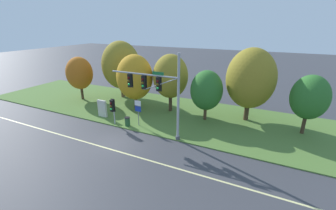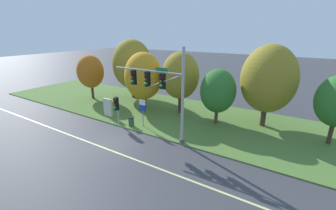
# 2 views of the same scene
# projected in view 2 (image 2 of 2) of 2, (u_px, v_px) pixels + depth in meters

# --- Properties ---
(ground_plane) EXTENTS (160.00, 160.00, 0.00)m
(ground_plane) POSITION_uv_depth(u_px,v_px,m) (116.00, 142.00, 18.68)
(ground_plane) COLOR #3D3D42
(lane_stripe) EXTENTS (36.00, 0.16, 0.01)m
(lane_stripe) POSITION_uv_depth(u_px,v_px,m) (105.00, 148.00, 17.71)
(lane_stripe) COLOR beige
(lane_stripe) RESTS_ON ground
(grass_verge) EXTENTS (48.00, 11.50, 0.10)m
(grass_verge) POSITION_uv_depth(u_px,v_px,m) (168.00, 113.00, 25.29)
(grass_verge) COLOR #517533
(grass_verge) RESTS_ON ground
(traffic_signal_mast) EXTENTS (6.96, 0.49, 7.65)m
(traffic_signal_mast) POSITION_uv_depth(u_px,v_px,m) (160.00, 87.00, 18.06)
(traffic_signal_mast) COLOR #9EA0A5
(traffic_signal_mast) RESTS_ON grass_verge
(pedestrian_signal_near_kerb) EXTENTS (0.46, 0.55, 2.76)m
(pedestrian_signal_near_kerb) POSITION_uv_depth(u_px,v_px,m) (116.00, 105.00, 21.39)
(pedestrian_signal_near_kerb) COLOR #9EA0A5
(pedestrian_signal_near_kerb) RESTS_ON grass_verge
(route_sign_post) EXTENTS (0.70, 0.08, 2.72)m
(route_sign_post) POSITION_uv_depth(u_px,v_px,m) (142.00, 109.00, 21.03)
(route_sign_post) COLOR slate
(route_sign_post) RESTS_ON grass_verge
(tree_nearest_road) EXTENTS (3.44, 3.44, 5.78)m
(tree_nearest_road) POSITION_uv_depth(u_px,v_px,m) (90.00, 72.00, 29.42)
(tree_nearest_road) COLOR #423021
(tree_nearest_road) RESTS_ON grass_verge
(tree_left_of_mast) EXTENTS (5.16, 5.16, 7.74)m
(tree_left_of_mast) POSITION_uv_depth(u_px,v_px,m) (132.00, 64.00, 29.56)
(tree_left_of_mast) COLOR brown
(tree_left_of_mast) RESTS_ON grass_verge
(tree_behind_signpost) EXTENTS (4.26, 4.26, 6.55)m
(tree_behind_signpost) POSITION_uv_depth(u_px,v_px,m) (143.00, 76.00, 25.17)
(tree_behind_signpost) COLOR brown
(tree_behind_signpost) RESTS_ON grass_verge
(tree_mid_verge) EXTENTS (4.02, 4.02, 6.69)m
(tree_mid_verge) POSITION_uv_depth(u_px,v_px,m) (180.00, 76.00, 23.85)
(tree_mid_verge) COLOR #423021
(tree_mid_verge) RESTS_ON grass_verge
(tree_tall_centre) EXTENTS (3.37, 3.37, 5.38)m
(tree_tall_centre) POSITION_uv_depth(u_px,v_px,m) (218.00, 91.00, 21.32)
(tree_tall_centre) COLOR #4C3823
(tree_tall_centre) RESTS_ON grass_verge
(tree_right_far) EXTENTS (4.96, 4.96, 7.66)m
(tree_right_far) POSITION_uv_depth(u_px,v_px,m) (269.00, 79.00, 20.35)
(tree_right_far) COLOR #423021
(tree_right_far) RESTS_ON grass_verge
(info_kiosk) EXTENTS (1.10, 0.24, 1.90)m
(info_kiosk) POSITION_uv_depth(u_px,v_px,m) (108.00, 107.00, 23.95)
(info_kiosk) COLOR beige
(info_kiosk) RESTS_ON grass_verge
(trash_bin) EXTENTS (0.56, 0.56, 0.93)m
(trash_bin) POSITION_uv_depth(u_px,v_px,m) (131.00, 121.00, 21.46)
(trash_bin) COLOR #234C28
(trash_bin) RESTS_ON grass_verge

